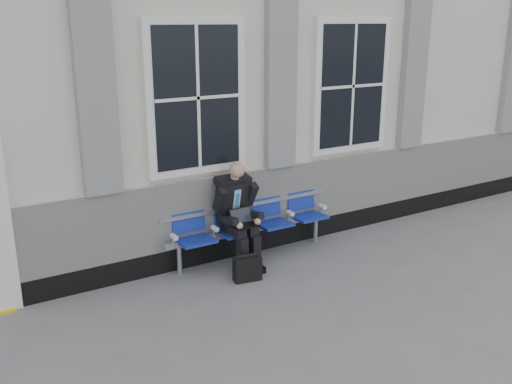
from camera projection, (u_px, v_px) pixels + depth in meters
ground at (394, 267)px, 7.63m from camera, size 70.00×70.00×0.00m
station_building at (258, 78)px, 9.82m from camera, size 14.40×4.40×4.49m
bench at (251, 219)px, 7.84m from camera, size 2.60×0.47×0.91m
businessman at (237, 210)px, 7.52m from camera, size 0.58×0.78×1.42m
briefcase at (247, 268)px, 7.21m from camera, size 0.37×0.20×0.36m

